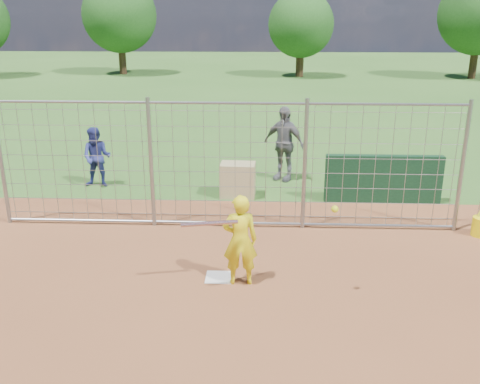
{
  "coord_description": "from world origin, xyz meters",
  "views": [
    {
      "loc": [
        0.69,
        -7.99,
        4.15
      ],
      "look_at": [
        0.3,
        0.8,
        1.15
      ],
      "focal_mm": 40.0,
      "sensor_mm": 36.0,
      "label": 1
    }
  ],
  "objects_px": {
    "bystander_a": "(97,157)",
    "bystander_b": "(284,144)",
    "batter": "(240,240)",
    "equipment_bin": "(238,180)"
  },
  "relations": [
    {
      "from": "bystander_a",
      "to": "bystander_b",
      "type": "height_order",
      "value": "bystander_b"
    },
    {
      "from": "bystander_a",
      "to": "bystander_b",
      "type": "xyz_separation_m",
      "value": [
        4.58,
        0.77,
        0.21
      ]
    },
    {
      "from": "bystander_b",
      "to": "equipment_bin",
      "type": "height_order",
      "value": "bystander_b"
    },
    {
      "from": "bystander_a",
      "to": "bystander_b",
      "type": "relative_size",
      "value": 0.78
    },
    {
      "from": "batter",
      "to": "bystander_a",
      "type": "distance_m",
      "value": 6.1
    },
    {
      "from": "batter",
      "to": "bystander_b",
      "type": "relative_size",
      "value": 0.79
    },
    {
      "from": "bystander_b",
      "to": "equipment_bin",
      "type": "xyz_separation_m",
      "value": [
        -1.09,
        -1.38,
        -0.55
      ]
    },
    {
      "from": "batter",
      "to": "equipment_bin",
      "type": "distance_m",
      "value": 4.24
    },
    {
      "from": "bystander_b",
      "to": "bystander_a",
      "type": "bearing_deg",
      "value": -138.93
    },
    {
      "from": "batter",
      "to": "equipment_bin",
      "type": "bearing_deg",
      "value": -92.37
    }
  ]
}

